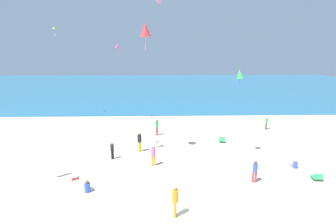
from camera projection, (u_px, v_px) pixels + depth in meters
ground_plane at (167, 140)px, 23.34m from camera, size 120.00×120.00×0.00m
ocean_water at (163, 86)px, 61.22m from camera, size 120.00×60.00×0.05m
beach_chair_mid_beach at (317, 177)px, 15.91m from camera, size 0.68×0.72×0.52m
beach_chair_far_left at (159, 143)px, 21.73m from camera, size 0.81×0.80×0.56m
beach_chair_far_right at (222, 140)px, 22.57m from camera, size 0.67×0.74×0.61m
cooler_box at (74, 177)px, 16.14m from camera, size 0.62×0.69×0.23m
person_0 at (153, 154)px, 17.80m from camera, size 0.39×0.39×1.64m
person_1 at (266, 122)px, 26.36m from camera, size 0.39×0.39×1.42m
person_2 at (112, 149)px, 18.96m from camera, size 0.38×0.38×1.39m
person_3 at (88, 187)px, 14.60m from camera, size 0.41×0.64×0.76m
person_4 at (175, 199)px, 12.20m from camera, size 0.36×0.36×1.75m
person_5 at (255, 170)px, 15.51m from camera, size 0.38×0.38×1.52m
person_6 at (140, 140)px, 20.35m from camera, size 0.49×0.49×1.75m
person_7 at (295, 165)px, 17.62m from camera, size 0.38×0.57×0.66m
person_8 at (157, 126)px, 24.44m from camera, size 0.45×0.45×1.65m
kite_lime at (55, 28)px, 28.73m from camera, size 0.59×0.64×1.03m
kite_green at (240, 74)px, 17.77m from camera, size 0.64×0.54×1.43m
kite_red at (145, 30)px, 17.18m from camera, size 1.00×1.02×1.94m
kite_pink at (159, 1)px, 32.56m from camera, size 0.79×0.56×1.40m
kite_magenta at (118, 46)px, 27.13m from camera, size 0.69×0.65×1.33m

